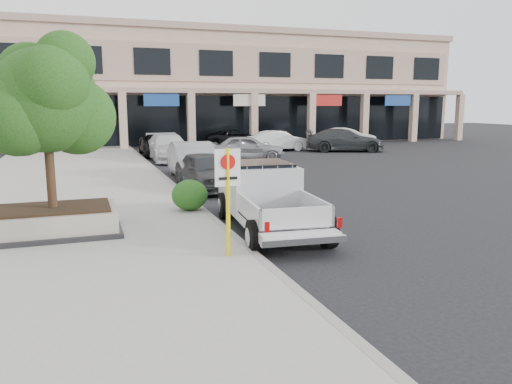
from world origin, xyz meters
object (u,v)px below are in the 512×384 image
(lot_car_a, at_px, (248,148))
(lot_car_d, at_px, (236,138))
(curb_car_d, at_px, (161,144))
(lot_car_f, at_px, (347,137))
(curb_car_b, at_px, (193,161))
(lot_car_c, at_px, (345,140))
(no_parking_sign, at_px, (228,187))
(planter_tree, at_px, (52,101))
(pickup_truck, at_px, (270,199))
(lot_car_e, at_px, (278,139))
(curb_car_c, at_px, (168,147))
(planter, at_px, (54,221))
(curb_car_a, at_px, (207,171))
(lot_car_b, at_px, (278,141))

(lot_car_a, xyz_separation_m, lot_car_d, (2.20, 9.38, -0.09))
(curb_car_d, relative_size, lot_car_f, 1.20)
(curb_car_b, height_order, lot_car_c, curb_car_b)
(no_parking_sign, relative_size, lot_car_c, 0.42)
(planter_tree, relative_size, no_parking_sign, 1.74)
(no_parking_sign, distance_m, lot_car_c, 25.97)
(pickup_truck, distance_m, lot_car_f, 27.05)
(lot_car_d, xyz_separation_m, lot_car_e, (2.12, -3.50, 0.11))
(pickup_truck, bearing_deg, planter_tree, 172.28)
(no_parking_sign, distance_m, curb_car_c, 19.74)
(curb_car_d, bearing_deg, curb_car_b, -88.65)
(planter, distance_m, curb_car_a, 7.94)
(no_parking_sign, xyz_separation_m, lot_car_a, (6.56, 18.38, -0.89))
(planter, xyz_separation_m, lot_car_c, (18.39, 18.10, 0.31))
(curb_car_c, relative_size, lot_car_f, 1.21)
(curb_car_c, relative_size, lot_car_b, 1.25)
(planter_tree, xyz_separation_m, lot_car_a, (10.02, 15.00, -2.67))
(planter_tree, bearing_deg, lot_car_e, 55.52)
(curb_car_c, bearing_deg, lot_car_a, -15.80)
(lot_car_b, bearing_deg, no_parking_sign, 153.28)
(curb_car_d, distance_m, lot_car_b, 8.49)
(no_parking_sign, relative_size, lot_car_d, 0.48)
(lot_car_d, bearing_deg, curb_car_d, 140.44)
(no_parking_sign, xyz_separation_m, lot_car_e, (10.88, 24.27, -0.86))
(planter_tree, xyz_separation_m, no_parking_sign, (3.46, -3.38, -1.78))
(lot_car_e, relative_size, lot_car_f, 1.01)
(pickup_truck, relative_size, lot_car_d, 1.17)
(lot_car_a, bearing_deg, lot_car_c, -51.80)
(no_parking_sign, distance_m, curb_car_a, 9.30)
(curb_car_a, bearing_deg, curb_car_c, 84.62)
(lot_car_c, bearing_deg, pickup_truck, 166.46)
(no_parking_sign, relative_size, curb_car_a, 0.53)
(no_parking_sign, distance_m, lot_car_a, 19.54)
(curb_car_c, xyz_separation_m, lot_car_d, (6.74, 8.15, -0.12))
(planter, relative_size, lot_car_d, 0.67)
(lot_car_b, bearing_deg, planter, 142.44)
(lot_car_c, bearing_deg, lot_car_e, 73.72)
(curb_car_c, bearing_deg, lot_car_b, 22.69)
(curb_car_c, xyz_separation_m, lot_car_a, (4.53, -1.23, -0.04))
(pickup_truck, relative_size, lot_car_e, 1.23)
(curb_car_b, bearing_deg, lot_car_a, 55.61)
(pickup_truck, xyz_separation_m, lot_car_a, (4.77, 16.19, -0.13))
(pickup_truck, height_order, curb_car_a, pickup_truck)
(lot_car_b, bearing_deg, lot_car_f, -79.84)
(curb_car_d, height_order, lot_car_d, curb_car_d)
(lot_car_c, bearing_deg, curb_car_d, 105.54)
(lot_car_c, bearing_deg, curb_car_c, 118.30)
(no_parking_sign, bearing_deg, lot_car_a, 70.35)
(lot_car_b, relative_size, lot_car_f, 0.97)
(curb_car_b, relative_size, curb_car_d, 0.93)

